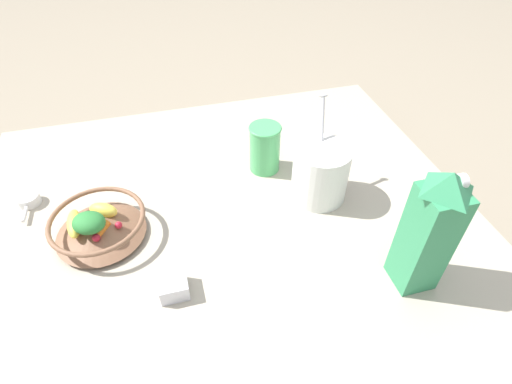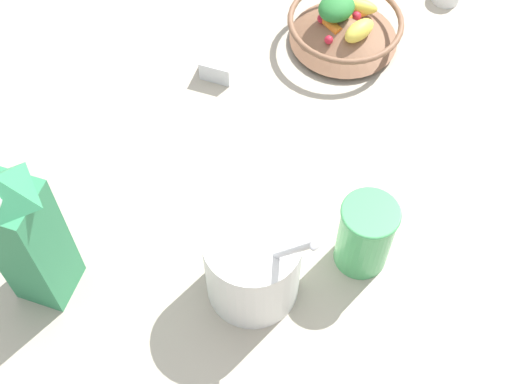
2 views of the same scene
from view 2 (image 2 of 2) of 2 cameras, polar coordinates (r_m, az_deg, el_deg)
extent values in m
plane|color=gray|center=(1.14, -0.37, 2.23)|extent=(6.00, 6.00, 0.00)
cube|color=#B2A893|center=(1.13, -0.38, 2.80)|extent=(1.10, 1.10, 0.04)
cylinder|color=brown|center=(1.26, 6.96, 11.95)|extent=(0.10, 0.10, 0.01)
cone|color=brown|center=(1.25, 7.08, 12.77)|extent=(0.19, 0.19, 0.04)
torus|color=brown|center=(1.23, 7.19, 13.45)|extent=(0.20, 0.20, 0.01)
ellipsoid|color=#EFD64C|center=(1.22, 8.26, 12.66)|extent=(0.06, 0.07, 0.03)
ellipsoid|color=#EFD64C|center=(1.27, 7.87, 14.57)|extent=(0.08, 0.03, 0.03)
cylinder|color=orange|center=(1.27, 8.42, 13.92)|extent=(0.04, 0.05, 0.01)
cylinder|color=orange|center=(1.24, 6.12, 13.08)|extent=(0.04, 0.03, 0.02)
sphere|color=red|center=(1.24, 7.33, 13.08)|extent=(0.01, 0.01, 0.01)
sphere|color=red|center=(1.26, 8.03, 13.75)|extent=(0.02, 0.02, 0.02)
sphere|color=red|center=(1.21, 5.84, 12.02)|extent=(0.01, 0.01, 0.01)
sphere|color=red|center=(1.25, 5.30, 13.65)|extent=(0.02, 0.02, 0.02)
ellipsoid|color=#2D7F38|center=(1.23, 6.46, 14.45)|extent=(0.08, 0.08, 0.04)
cube|color=#338C59|center=(0.94, -17.59, -3.97)|extent=(0.07, 0.07, 0.22)
cylinder|color=white|center=(0.93, -0.28, -5.87)|extent=(0.13, 0.13, 0.13)
cylinder|color=white|center=(0.89, -0.29, -4.31)|extent=(0.12, 0.12, 0.02)
cylinder|color=silver|center=(0.85, 2.05, -4.98)|extent=(0.09, 0.03, 0.15)
ellipsoid|color=silver|center=(0.78, 4.79, -4.13)|extent=(0.02, 0.02, 0.01)
cylinder|color=#4CB266|center=(0.97, 8.72, -3.45)|extent=(0.07, 0.07, 0.12)
torus|color=#4CB266|center=(0.92, 9.19, -1.68)|extent=(0.08, 0.08, 0.01)
cube|color=silver|center=(1.20, -2.94, 10.16)|extent=(0.05, 0.05, 0.04)
cube|color=brown|center=(1.21, -2.93, 9.99)|extent=(0.04, 0.04, 0.02)
camera|label=1|loc=(1.08, -34.83, 36.30)|focal=28.00mm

